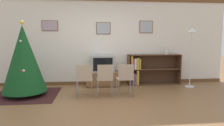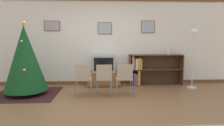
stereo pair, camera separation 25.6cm
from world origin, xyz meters
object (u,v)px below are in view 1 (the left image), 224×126
object	(u,v)px
tv_console	(103,79)
bookshelf	(146,70)
christmas_tree	(24,59)
standing_lamp	(192,42)
folding_chair_center	(105,78)
television	(102,63)
folding_chair_right	(125,78)
folding_chair_left	(84,79)
vase	(166,50)

from	to	relation	value
tv_console	bookshelf	bearing A→B (deg)	4.31
christmas_tree	standing_lamp	xyz separation A→B (m)	(4.62, 0.43, 0.40)
folding_chair_center	standing_lamp	size ratio (longest dim) A/B	0.47
tv_console	standing_lamp	bearing A→B (deg)	-8.41
christmas_tree	television	bearing A→B (deg)	21.77
folding_chair_right	standing_lamp	xyz separation A→B (m)	(2.09, 0.76, 0.87)
tv_console	bookshelf	size ratio (longest dim) A/B	0.60
christmas_tree	folding_chair_right	world-z (taller)	christmas_tree
standing_lamp	folding_chair_left	bearing A→B (deg)	-166.21
christmas_tree	vase	xyz separation A→B (m)	(4.06, 0.93, 0.14)
folding_chair_center	bookshelf	bearing A→B (deg)	42.29
folding_chair_right	standing_lamp	bearing A→B (deg)	20.07
vase	standing_lamp	distance (m)	0.80
television	folding_chair_right	distance (m)	1.27
tv_console	vase	size ratio (longest dim) A/B	3.93
television	bookshelf	bearing A→B (deg)	4.42
christmas_tree	folding_chair_center	size ratio (longest dim) A/B	2.29
vase	christmas_tree	bearing A→B (deg)	-167.06
folding_chair_right	vase	distance (m)	2.08
folding_chair_left	folding_chair_right	bearing A→B (deg)	0.00
television	vase	size ratio (longest dim) A/B	2.74
folding_chair_left	folding_chair_right	xyz separation A→B (m)	(1.02, 0.00, 0.00)
tv_console	folding_chair_center	xyz separation A→B (m)	(0.00, -1.15, 0.25)
folding_chair_center	folding_chair_left	bearing A→B (deg)	180.00
television	standing_lamp	distance (m)	2.70
christmas_tree	tv_console	size ratio (longest dim) A/B	1.90
folding_chair_center	folding_chair_right	distance (m)	0.51
christmas_tree	tv_console	distance (m)	2.29
folding_chair_right	standing_lamp	distance (m)	2.39
television	folding_chair_right	xyz separation A→B (m)	(0.51, -1.14, -0.23)
christmas_tree	standing_lamp	distance (m)	4.65
vase	bookshelf	bearing A→B (deg)	-178.28
christmas_tree	folding_chair_center	bearing A→B (deg)	-9.47
bookshelf	folding_chair_center	bearing A→B (deg)	-137.71
folding_chair_right	standing_lamp	world-z (taller)	standing_lamp
christmas_tree	standing_lamp	bearing A→B (deg)	5.26
folding_chair_right	standing_lamp	size ratio (longest dim) A/B	0.47
folding_chair_left	vase	distance (m)	2.91
bookshelf	vase	world-z (taller)	vase
christmas_tree	folding_chair_center	world-z (taller)	christmas_tree
bookshelf	tv_console	bearing A→B (deg)	-175.69
tv_console	folding_chair_center	world-z (taller)	folding_chair_center
christmas_tree	vase	size ratio (longest dim) A/B	7.47
folding_chair_center	folding_chair_right	size ratio (longest dim) A/B	1.00
tv_console	folding_chair_left	distance (m)	1.28
folding_chair_center	standing_lamp	distance (m)	2.84
folding_chair_left	standing_lamp	world-z (taller)	standing_lamp
television	folding_chair_right	world-z (taller)	television
folding_chair_center	bookshelf	xyz separation A→B (m)	(1.37, 1.25, -0.01)
folding_chair_left	folding_chair_center	bearing A→B (deg)	0.00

